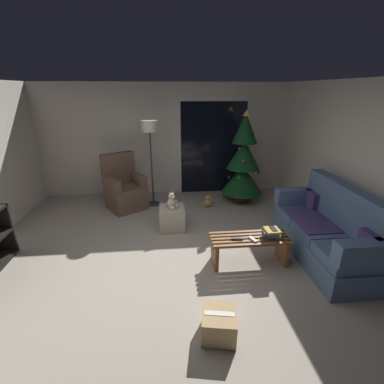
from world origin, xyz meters
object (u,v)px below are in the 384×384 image
at_px(christmas_tree, 243,163).
at_px(armchair, 124,189).
at_px(teddy_bear_honey_by_tree, 208,202).
at_px(remote_silver, 253,239).
at_px(ottoman, 172,218).
at_px(book_stack, 271,233).
at_px(cell_phone, 273,229).
at_px(couch, 327,232).
at_px(remote_black, 237,239).
at_px(cardboard_box_taped_mid_floor, 219,324).
at_px(teddy_bear_cream, 172,201).
at_px(coffee_table, 249,246).
at_px(floor_lamp, 150,134).

bearing_deg(christmas_tree, armchair, -177.94).
bearing_deg(teddy_bear_honey_by_tree, christmas_tree, 18.39).
xyz_separation_m(remote_silver, ottoman, (-1.07, 1.22, -0.23)).
bearing_deg(book_stack, cell_phone, 9.75).
relative_size(couch, remote_black, 12.46).
xyz_separation_m(book_stack, cell_phone, (0.02, 0.00, 0.07)).
bearing_deg(book_stack, armchair, 135.82).
relative_size(cell_phone, christmas_tree, 0.07).
bearing_deg(christmas_tree, cardboard_box_taped_mid_floor, -108.48).
distance_m(couch, cardboard_box_taped_mid_floor, 2.23).
distance_m(book_stack, armchair, 3.20).
bearing_deg(teddy_bear_cream, armchair, 132.42).
height_order(coffee_table, book_stack, book_stack).
distance_m(remote_silver, book_stack, 0.28).
bearing_deg(cell_phone, teddy_bear_cream, 137.32).
distance_m(remote_black, book_stack, 0.48).
bearing_deg(ottoman, teddy_bear_honey_by_tree, 48.31).
bearing_deg(christmas_tree, teddy_bear_honey_by_tree, -161.61).
bearing_deg(remote_silver, book_stack, -11.65).
xyz_separation_m(cell_phone, floor_lamp, (-1.74, 2.33, 0.95)).
bearing_deg(teddy_bear_honey_by_tree, couch, -53.32).
height_order(cell_phone, christmas_tree, christmas_tree).
xyz_separation_m(christmas_tree, floor_lamp, (-1.93, 0.01, 0.63)).
bearing_deg(ottoman, armchair, 132.42).
bearing_deg(teddy_bear_honey_by_tree, remote_black, -87.69).
distance_m(book_stack, floor_lamp, 3.07).
xyz_separation_m(remote_black, teddy_bear_cream, (-0.85, 1.18, 0.10)).
height_order(cell_phone, teddy_bear_cream, teddy_bear_cream).
xyz_separation_m(coffee_table, cardboard_box_taped_mid_floor, (-0.65, -1.18, -0.14)).
bearing_deg(couch, book_stack, -173.14).
bearing_deg(remote_black, coffee_table, 109.57).
bearing_deg(book_stack, teddy_bear_cream, 138.54).
bearing_deg(christmas_tree, couch, -73.06).
relative_size(armchair, floor_lamp, 0.63).
distance_m(remote_silver, ottoman, 1.64).
bearing_deg(floor_lamp, teddy_bear_cream, -71.73).
xyz_separation_m(teddy_bear_cream, teddy_bear_honey_by_tree, (0.77, 0.88, -0.41)).
bearing_deg(cardboard_box_taped_mid_floor, book_stack, 50.50).
bearing_deg(christmas_tree, cell_phone, -94.78).
distance_m(coffee_table, teddy_bear_honey_by_tree, 2.04).
height_order(remote_black, book_stack, book_stack).
relative_size(couch, remote_silver, 12.46).
bearing_deg(remote_silver, cell_phone, -11.46).
xyz_separation_m(coffee_table, teddy_bear_cream, (-1.05, 1.13, 0.25)).
bearing_deg(teddy_bear_honey_by_tree, ottoman, -131.69).
xyz_separation_m(ottoman, teddy_bear_honey_by_tree, (0.78, 0.87, -0.08)).
bearing_deg(cell_phone, book_stack, -172.10).
bearing_deg(armchair, teddy_bear_honey_by_tree, -5.58).
xyz_separation_m(couch, floor_lamp, (-2.61, 2.22, 1.11)).
distance_m(coffee_table, teddy_bear_cream, 1.57).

